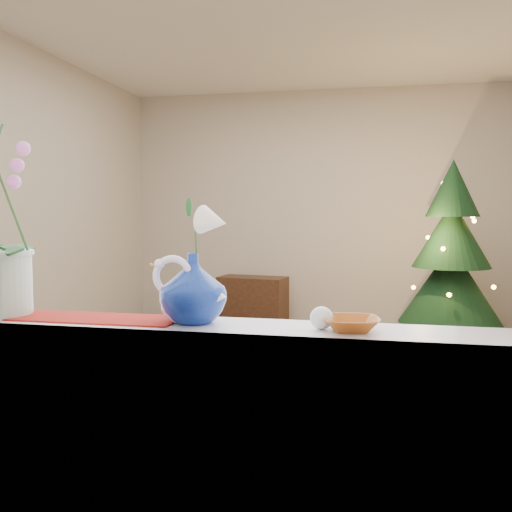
{
  "coord_description": "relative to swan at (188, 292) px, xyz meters",
  "views": [
    {
      "loc": [
        0.63,
        -4.17,
        1.29
      ],
      "look_at": [
        0.04,
        -1.4,
        1.07
      ],
      "focal_mm": 40.0,
      "sensor_mm": 36.0,
      "label": 1
    }
  ],
  "objects": [
    {
      "name": "paperweight",
      "position": [
        0.44,
        0.0,
        -0.07
      ],
      "size": [
        0.09,
        0.09,
        0.07
      ],
      "primitive_type": "sphere",
      "rotation": [
        0.0,
        0.0,
        -0.36
      ],
      "color": "silver",
      "rests_on": "windowsill"
    },
    {
      "name": "lily",
      "position": [
        0.01,
        0.02,
        0.26
      ],
      "size": [
        0.15,
        0.09,
        0.2
      ],
      "primitive_type": null,
      "color": "white",
      "rests_on": "blue_vase"
    },
    {
      "name": "xmas_tree",
      "position": [
        1.32,
        4.02,
        -0.13
      ],
      "size": [
        1.26,
        1.26,
        1.8
      ],
      "primitive_type": null,
      "rotation": [
        0.0,
        0.0,
        0.34
      ],
      "color": "black",
      "rests_on": "ground"
    },
    {
      "name": "blue_vase",
      "position": [
        0.01,
        0.02,
        0.03
      ],
      "size": [
        0.3,
        0.3,
        0.27
      ],
      "primitive_type": "imported",
      "rotation": [
        0.0,
        0.0,
        0.16
      ],
      "color": "navy",
      "rests_on": "windowsill"
    },
    {
      "name": "windowsill",
      "position": [
        -0.02,
        0.02,
        -0.13
      ],
      "size": [
        2.2,
        0.26,
        0.04
      ],
      "primitive_type": "cube",
      "color": "white",
      "rests_on": "window_apron"
    },
    {
      "name": "wall_front",
      "position": [
        -0.02,
        -0.11,
        0.32
      ],
      "size": [
        4.5,
        0.1,
        2.7
      ],
      "primitive_type": "cube",
      "color": "beige",
      "rests_on": "ground"
    },
    {
      "name": "window_frame",
      "position": [
        -0.02,
        -0.08,
        0.67
      ],
      "size": [
        2.22,
        0.06,
        1.6
      ],
      "primitive_type": null,
      "color": "white",
      "rests_on": "windowsill"
    },
    {
      "name": "runner",
      "position": [
        -0.4,
        0.02,
        -0.1
      ],
      "size": [
        0.7,
        0.2,
        0.01
      ],
      "primitive_type": "cube",
      "color": "maroon",
      "rests_on": "windowsill"
    },
    {
      "name": "swan",
      "position": [
        0.0,
        0.0,
        0.0
      ],
      "size": [
        0.26,
        0.13,
        0.21
      ],
      "primitive_type": null,
      "rotation": [
        0.0,
        0.0,
        -0.05
      ],
      "color": "white",
      "rests_on": "windowsill"
    },
    {
      "name": "ground",
      "position": [
        -0.02,
        2.39,
        -1.03
      ],
      "size": [
        5.0,
        5.0,
        0.0
      ],
      "primitive_type": "plane",
      "color": "#3B2718",
      "rests_on": "ground"
    },
    {
      "name": "wall_left",
      "position": [
        -2.27,
        2.39,
        0.32
      ],
      "size": [
        0.1,
        5.0,
        2.7
      ],
      "primitive_type": "cube",
      "color": "beige",
      "rests_on": "ground"
    },
    {
      "name": "side_table",
      "position": [
        -0.76,
        4.48,
        -0.75
      ],
      "size": [
        0.8,
        0.48,
        0.56
      ],
      "primitive_type": "cube",
      "rotation": [
        0.0,
        0.0,
        -0.15
      ],
      "color": "black",
      "rests_on": "ground"
    },
    {
      "name": "wall_back",
      "position": [
        -0.02,
        4.89,
        0.32
      ],
      "size": [
        4.5,
        0.1,
        2.7
      ],
      "primitive_type": "cube",
      "color": "beige",
      "rests_on": "ground"
    },
    {
      "name": "amber_dish",
      "position": [
        0.53,
        -0.0,
        -0.09
      ],
      "size": [
        0.17,
        0.17,
        0.04
      ],
      "primitive_type": "imported",
      "rotation": [
        0.0,
        0.0,
        0.13
      ],
      "color": "#A45118",
      "rests_on": "windowsill"
    },
    {
      "name": "ceiling",
      "position": [
        -0.02,
        2.39,
        1.67
      ],
      "size": [
        5.0,
        5.0,
        0.0
      ],
      "primitive_type": "plane",
      "color": "white",
      "rests_on": "wall_back"
    },
    {
      "name": "window_apron",
      "position": [
        -0.02,
        -0.07,
        -0.59
      ],
      "size": [
        2.2,
        0.08,
        0.88
      ],
      "primitive_type": "cube",
      "color": "white",
      "rests_on": "ground"
    }
  ]
}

